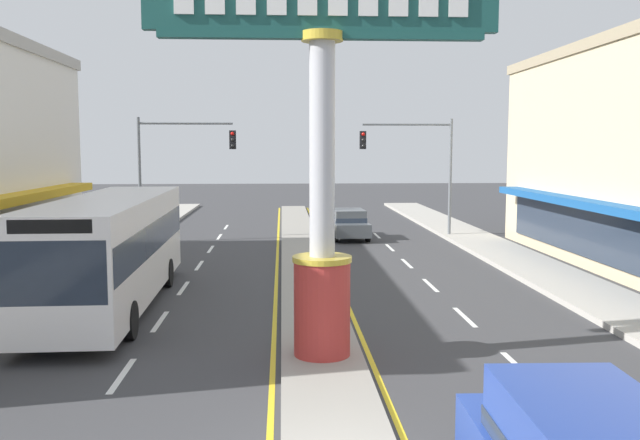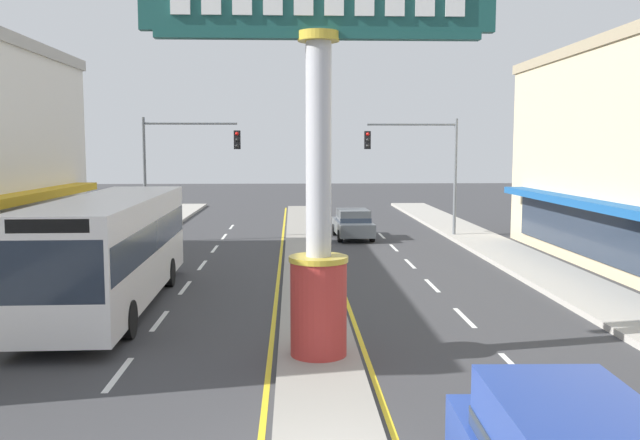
{
  "view_description": "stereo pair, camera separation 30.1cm",
  "coord_description": "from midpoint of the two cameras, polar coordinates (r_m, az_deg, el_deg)",
  "views": [
    {
      "loc": [
        -0.86,
        -9.05,
        4.71
      ],
      "look_at": [
        0.24,
        10.62,
        2.6
      ],
      "focal_mm": 38.05,
      "sensor_mm": 36.0,
      "label": 1
    },
    {
      "loc": [
        -0.56,
        -9.07,
        4.71
      ],
      "look_at": [
        0.24,
        10.62,
        2.6
      ],
      "focal_mm": 38.05,
      "sensor_mm": 36.0,
      "label": 2
    }
  ],
  "objects": [
    {
      "name": "bus_near_right_lane",
      "position": [
        20.82,
        -16.62,
        -1.99
      ],
      "size": [
        2.76,
        11.25,
        3.26
      ],
      "color": "silver",
      "rests_on": "ground"
    },
    {
      "name": "lane_markings",
      "position": [
        26.15,
        -0.73,
        -4.26
      ],
      "size": [
        8.56,
        52.0,
        0.01
      ],
      "color": "silver",
      "rests_on": "ground"
    },
    {
      "name": "traffic_light_right_side",
      "position": [
        35.59,
        8.82,
        5.29
      ],
      "size": [
        4.86,
        0.46,
        6.2
      ],
      "color": "slate",
      "rests_on": "ground"
    },
    {
      "name": "traffic_light_left_side",
      "position": [
        34.39,
        -11.46,
        5.22
      ],
      "size": [
        4.86,
        0.46,
        6.2
      ],
      "color": "slate",
      "rests_on": "ground"
    },
    {
      "name": "median_strip",
      "position": [
        27.47,
        -0.81,
        -3.62
      ],
      "size": [
        1.82,
        52.0,
        0.14
      ],
      "primitive_type": "cube",
      "color": "gray",
      "rests_on": "ground"
    },
    {
      "name": "sidewalk_left",
      "position": [
        26.75,
        -20.07,
        -4.21
      ],
      "size": [
        2.7,
        60.0,
        0.18
      ],
      "primitive_type": "cube",
      "color": "#ADA89E",
      "rests_on": "ground"
    },
    {
      "name": "sidewalk_right",
      "position": [
        27.22,
        18.34,
        -3.97
      ],
      "size": [
        2.7,
        60.0,
        0.18
      ],
      "primitive_type": "cube",
      "color": "#ADA89E",
      "rests_on": "ground"
    },
    {
      "name": "district_sign",
      "position": [
        14.63,
        0.47,
        5.37
      ],
      "size": [
        7.49,
        1.31,
        8.5
      ],
      "color": "#B7332D",
      "rests_on": "median_strip"
    },
    {
      "name": "sedan_far_right_lane",
      "position": [
        35.17,
        3.03,
        -0.3
      ],
      "size": [
        1.97,
        4.37,
        1.53
      ],
      "color": "#4C5156",
      "rests_on": "ground"
    }
  ]
}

